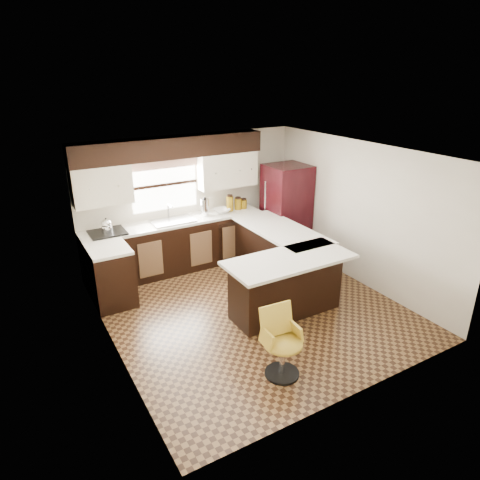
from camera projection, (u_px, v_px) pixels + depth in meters
floor at (252, 308)px, 6.65m from camera, size 4.40×4.40×0.00m
ceiling at (254, 154)px, 5.76m from camera, size 4.40×4.40×0.00m
wall_back at (191, 199)px, 7.97m from camera, size 4.40×0.00×4.40m
wall_front at (364, 303)px, 4.44m from camera, size 4.40×0.00×4.40m
wall_left at (107, 268)px, 5.23m from camera, size 0.00×4.40×4.40m
wall_right at (359, 214)px, 7.18m from camera, size 0.00×4.40×4.40m
base_cab_back at (177, 246)px, 7.80m from camera, size 3.30×0.60×0.90m
base_cab_left at (112, 277)px, 6.65m from camera, size 0.60×0.70×0.90m
counter_back at (175, 222)px, 7.62m from camera, size 3.30×0.60×0.04m
counter_left at (108, 249)px, 6.47m from camera, size 0.60×0.70×0.04m
soffit at (171, 147)px, 7.26m from camera, size 3.40×0.35×0.36m
upper_cab_left at (102, 185)px, 6.88m from camera, size 0.94×0.35×0.64m
upper_cab_right at (227, 170)px, 7.95m from camera, size 1.14×0.35×0.64m
window_pane at (165, 185)px, 7.59m from camera, size 1.20×0.02×0.90m
valance at (164, 163)px, 7.41m from camera, size 1.30×0.06×0.18m
sink at (173, 221)px, 7.57m from camera, size 0.75×0.45×0.03m
dishwasher at (232, 242)px, 8.04m from camera, size 0.58×0.03×0.78m
cooktop at (107, 233)px, 7.03m from camera, size 0.58×0.50×0.02m
peninsula_long at (277, 256)px, 7.40m from camera, size 0.60×1.95×0.90m
peninsula_return at (286, 286)px, 6.38m from camera, size 1.65×0.60×0.90m
counter_pen_long at (281, 230)px, 7.25m from camera, size 0.84×1.95×0.04m
counter_pen_return at (290, 260)px, 6.12m from camera, size 1.89×0.84×0.04m
refrigerator at (286, 211)px, 8.31m from camera, size 0.77×0.74×1.79m
bar_chair at (283, 344)px, 5.05m from camera, size 0.50×0.50×0.87m
kettle at (106, 225)px, 6.99m from camera, size 0.18×0.18×0.24m
percolator at (205, 207)px, 7.83m from camera, size 0.15×0.15×0.32m
mixing_bowl at (222, 211)px, 8.04m from camera, size 0.31×0.31×0.07m
canister_large at (230, 204)px, 8.10m from camera, size 0.13×0.13×0.28m
canister_med at (238, 204)px, 8.20m from camera, size 0.13×0.13×0.21m
canister_small at (244, 204)px, 8.26m from camera, size 0.13×0.13×0.17m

